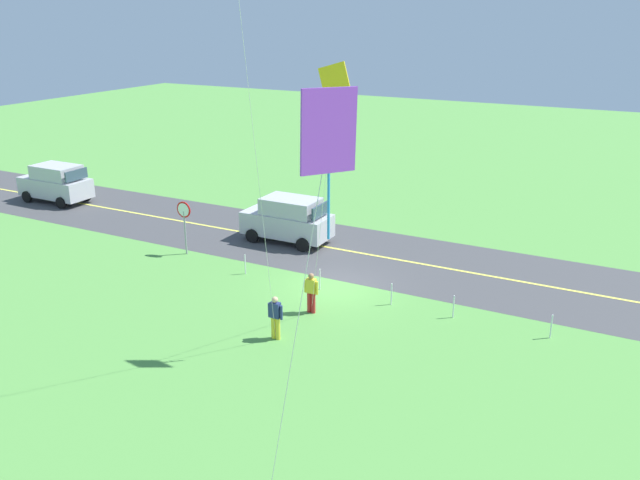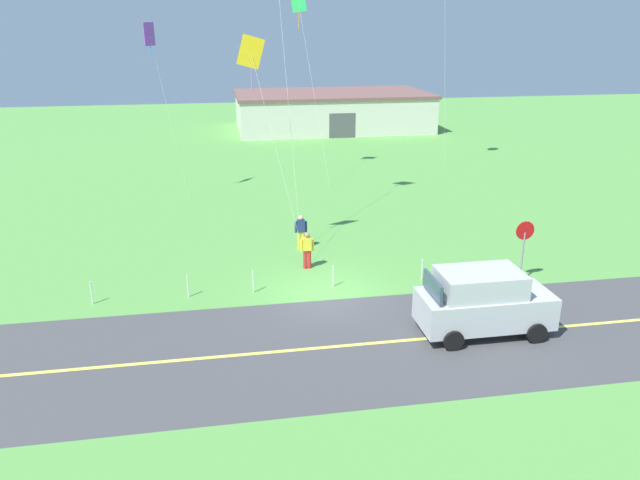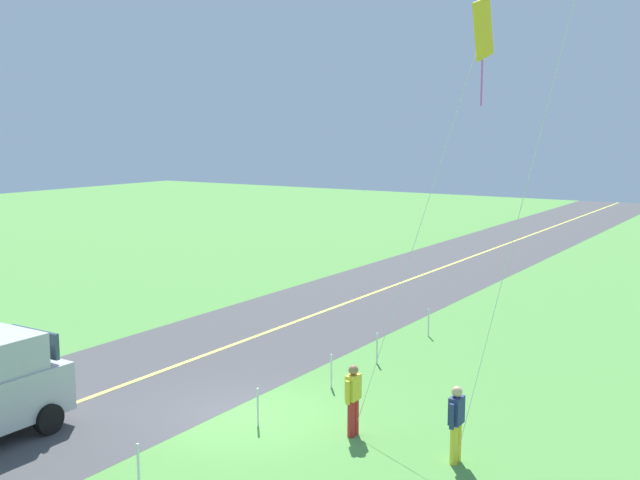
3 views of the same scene
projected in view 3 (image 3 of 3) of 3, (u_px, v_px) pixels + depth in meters
name	position (u px, v px, depth m)	size (l,w,h in m)	color
ground_plane	(244.00, 417.00, 18.19)	(120.00, 120.00, 0.10)	#549342
asphalt_road	(124.00, 385.00, 20.31)	(120.00, 7.00, 0.00)	#424244
road_centre_stripe	(124.00, 385.00, 20.31)	(120.00, 0.16, 0.00)	#E5E04C
person_adult_near	(456.00, 422.00, 15.48)	(0.58, 0.22, 1.60)	yellow
person_adult_companion	(353.00, 398.00, 16.86)	(0.58, 0.22, 1.60)	red
kite_blue_mid	(481.00, 37.00, 16.30)	(2.55, 2.02, 9.47)	silver
fence_post_0	(429.00, 323.00, 25.03)	(0.05, 0.05, 0.90)	silver
fence_post_1	(377.00, 348.00, 22.11)	(0.05, 0.05, 0.90)	silver
fence_post_2	(331.00, 371.00, 20.05)	(0.05, 0.05, 0.90)	silver
fence_post_3	(258.00, 407.00, 17.42)	(0.05, 0.05, 0.90)	silver
fence_post_4	(138.00, 467.00, 14.37)	(0.05, 0.05, 0.90)	silver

